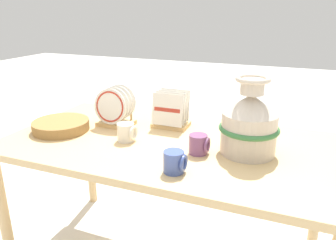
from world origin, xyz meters
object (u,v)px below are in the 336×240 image
Objects in this scene: ceramic_vase at (249,122)px; mug_cream_glaze at (127,132)px; wicker_charger_stack at (61,126)px; dish_rack_square_plates at (171,114)px; mug_cobalt_glaze at (175,162)px; mug_plum_glaze at (199,144)px; dish_rack_round_plates at (115,110)px.

ceramic_vase is 3.86× the size of mug_cream_glaze.
dish_rack_square_plates is at bearing 27.82° from wicker_charger_stack.
ceramic_vase is 3.86× the size of mug_cobalt_glaze.
dish_rack_square_plates reaches higher than mug_plum_glaze.
mug_plum_glaze is (0.54, -0.19, -0.04)m from dish_rack_round_plates.
mug_plum_glaze is at bearing -49.53° from dish_rack_square_plates.
mug_plum_glaze is at bearing -1.99° from mug_cream_glaze.
dish_rack_round_plates is at bearing -161.48° from dish_rack_square_plates.
mug_plum_glaze is 1.00× the size of mug_cobalt_glaze.
ceramic_vase reaches higher than mug_plum_glaze.
ceramic_vase is at bearing -23.95° from dish_rack_square_plates.
wicker_charger_stack is at bearing -152.18° from dish_rack_square_plates.
wicker_charger_stack is (-0.23, -0.18, -0.06)m from dish_rack_round_plates.
dish_rack_square_plates is 2.18× the size of mug_cream_glaze.
mug_plum_glaze is at bearing -0.89° from wicker_charger_stack.
mug_cobalt_glaze is (0.33, -0.22, 0.00)m from mug_cream_glaze.
dish_rack_square_plates reaches higher than mug_cobalt_glaze.
wicker_charger_stack is at bearing -175.40° from ceramic_vase.
mug_cobalt_glaze is (0.21, -0.49, -0.03)m from dish_rack_square_plates.
ceramic_vase is 1.60× the size of dish_rack_round_plates.
mug_plum_glaze is (0.37, -0.01, 0.00)m from mug_cream_glaze.
mug_cream_glaze is at bearing 178.01° from mug_plum_glaze.
dish_rack_round_plates is 0.57m from mug_plum_glaze.
mug_cobalt_glaze is at bearing -67.34° from dish_rack_square_plates.
mug_plum_glaze reaches higher than wicker_charger_stack.
ceramic_vase is at bearing 7.64° from mug_cream_glaze.
dish_rack_square_plates reaches higher than mug_cream_glaze.
dish_rack_round_plates is 2.41× the size of mug_cream_glaze.
wicker_charger_stack is (-0.97, -0.08, -0.12)m from ceramic_vase.
dish_rack_round_plates is at bearing 141.66° from mug_cobalt_glaze.
ceramic_vase reaches higher than mug_cream_glaze.
wicker_charger_stack is 0.40m from mug_cream_glaze.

